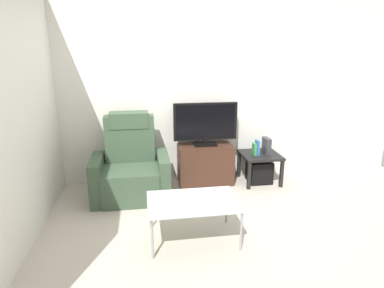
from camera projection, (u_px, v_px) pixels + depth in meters
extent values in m
plane|color=#B2A899|center=(207.00, 211.00, 3.89)|extent=(6.40, 6.40, 0.00)
cube|color=silver|center=(192.00, 91.00, 4.60)|extent=(6.40, 0.06, 2.60)
cube|color=silver|center=(25.00, 108.00, 3.25)|extent=(0.06, 4.48, 2.60)
cube|color=#3D2319|center=(205.00, 164.00, 4.66)|extent=(0.77, 0.41, 0.56)
cube|color=black|center=(208.00, 161.00, 4.44)|extent=(0.71, 0.02, 0.02)
cube|color=black|center=(207.00, 158.00, 4.48)|extent=(0.34, 0.11, 0.04)
cube|color=black|center=(205.00, 144.00, 4.59)|extent=(0.32, 0.20, 0.03)
cube|color=black|center=(205.00, 141.00, 4.58)|extent=(0.06, 0.04, 0.05)
cube|color=black|center=(205.00, 121.00, 4.50)|extent=(0.90, 0.05, 0.53)
cube|color=black|center=(206.00, 122.00, 4.48)|extent=(0.82, 0.01, 0.47)
cube|color=#384C38|center=(131.00, 182.00, 4.20)|extent=(0.70, 0.72, 0.42)
cube|color=#384C38|center=(130.00, 138.00, 4.31)|extent=(0.64, 0.20, 0.62)
cube|color=#384C38|center=(129.00, 120.00, 4.26)|extent=(0.50, 0.26, 0.20)
cube|color=#384C38|center=(98.00, 179.00, 4.11)|extent=(0.14, 0.68, 0.56)
cube|color=#384C38|center=(164.00, 175.00, 4.24)|extent=(0.14, 0.68, 0.56)
cube|color=black|center=(260.00, 155.00, 4.66)|extent=(0.54, 0.54, 0.04)
cube|color=black|center=(249.00, 176.00, 4.45)|extent=(0.04, 0.04, 0.39)
cube|color=black|center=(282.00, 174.00, 4.53)|extent=(0.04, 0.04, 0.39)
cube|color=black|center=(239.00, 164.00, 4.91)|extent=(0.04, 0.04, 0.39)
cube|color=black|center=(269.00, 163.00, 4.98)|extent=(0.04, 0.04, 0.39)
cube|color=black|center=(259.00, 171.00, 4.73)|extent=(0.32, 0.32, 0.32)
cube|color=#388C4C|center=(254.00, 149.00, 4.60)|extent=(0.04, 0.11, 0.17)
cube|color=#3366B2|center=(257.00, 147.00, 4.60)|extent=(0.03, 0.12, 0.21)
cube|color=#333338|center=(266.00, 146.00, 4.64)|extent=(0.07, 0.20, 0.23)
cube|color=#B2C6C1|center=(193.00, 202.00, 3.20)|extent=(0.90, 0.60, 0.02)
cylinder|color=gray|center=(152.00, 239.00, 2.94)|extent=(0.02, 0.02, 0.41)
cylinder|color=gray|center=(241.00, 231.00, 3.06)|extent=(0.02, 0.02, 0.41)
cylinder|color=gray|center=(150.00, 211.00, 3.45)|extent=(0.02, 0.02, 0.41)
cylinder|color=gray|center=(227.00, 206.00, 3.58)|extent=(0.02, 0.02, 0.41)
cube|color=#B7B7BC|center=(200.00, 197.00, 3.27)|extent=(0.09, 0.16, 0.01)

